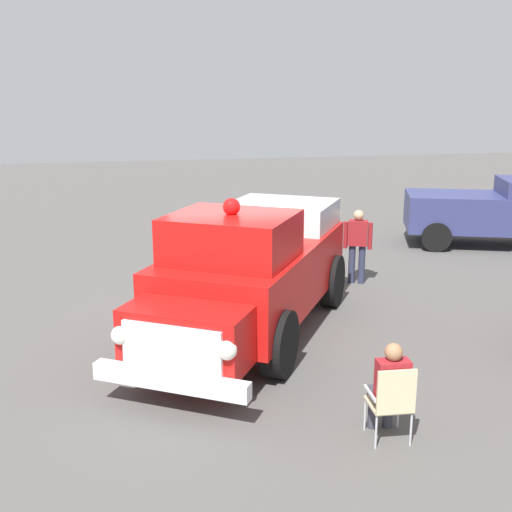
# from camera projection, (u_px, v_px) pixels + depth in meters

# --- Properties ---
(ground_plane) EXTENTS (60.00, 60.00, 0.00)m
(ground_plane) POSITION_uv_depth(u_px,v_px,m) (237.00, 325.00, 11.78)
(ground_plane) COLOR #514F4C
(vintage_fire_truck) EXTENTS (5.02, 6.19, 2.59)m
(vintage_fire_truck) POSITION_uv_depth(u_px,v_px,m) (252.00, 269.00, 11.09)
(vintage_fire_truck) COLOR black
(vintage_fire_truck) RESTS_ON ground
(parked_pickup) EXTENTS (5.13, 3.42, 1.90)m
(parked_pickup) POSITION_uv_depth(u_px,v_px,m) (494.00, 211.00, 17.64)
(parked_pickup) COLOR black
(parked_pickup) RESTS_ON ground
(lawn_chair_near_truck) EXTENTS (0.55, 0.54, 1.02)m
(lawn_chair_near_truck) POSITION_uv_depth(u_px,v_px,m) (392.00, 399.00, 7.68)
(lawn_chair_near_truck) COLOR #B7BABF
(lawn_chair_near_truck) RESTS_ON ground
(lawn_chair_by_car) EXTENTS (0.55, 0.54, 1.02)m
(lawn_chair_by_car) POSITION_uv_depth(u_px,v_px,m) (255.00, 246.00, 15.33)
(lawn_chair_by_car) COLOR #B7BABF
(lawn_chair_by_car) RESTS_ON ground
(spectator_seated) EXTENTS (0.42, 0.56, 1.29)m
(spectator_seated) POSITION_uv_depth(u_px,v_px,m) (389.00, 386.00, 7.77)
(spectator_seated) COLOR #383842
(spectator_seated) RESTS_ON ground
(spectator_standing) EXTENTS (0.62, 0.41, 1.68)m
(spectator_standing) POSITION_uv_depth(u_px,v_px,m) (358.00, 241.00, 14.16)
(spectator_standing) COLOR #2D334C
(spectator_standing) RESTS_ON ground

